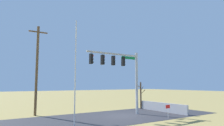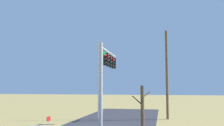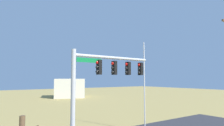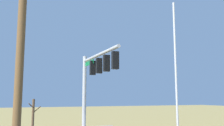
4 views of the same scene
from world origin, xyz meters
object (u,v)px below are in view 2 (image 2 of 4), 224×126
object	(u,v)px
utility_pole	(167,73)
open_sign	(49,121)
flagpole	(98,79)
bare_tree	(142,115)
signal_mast	(106,69)

from	to	relation	value
utility_pole	open_sign	distance (m)	13.62
flagpole	bare_tree	distance (m)	12.82
flagpole	utility_pole	distance (m)	7.15
utility_pole	bare_tree	size ratio (longest dim) A/B	2.70
signal_mast	flagpole	bearing A→B (deg)	-160.33
open_sign	flagpole	bearing A→B (deg)	170.47
utility_pole	bare_tree	bearing A→B (deg)	-7.12
bare_tree	open_sign	world-z (taller)	bare_tree
utility_pole	open_sign	world-z (taller)	utility_pole
signal_mast	utility_pole	distance (m)	8.78
utility_pole	open_sign	bearing A→B (deg)	-40.32
signal_mast	open_sign	bearing A→B (deg)	-53.84
bare_tree	open_sign	xyz separation A→B (m)	(-2.73, -6.86, -0.86)
flagpole	open_sign	world-z (taller)	flagpole
signal_mast	flagpole	distance (m)	6.42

